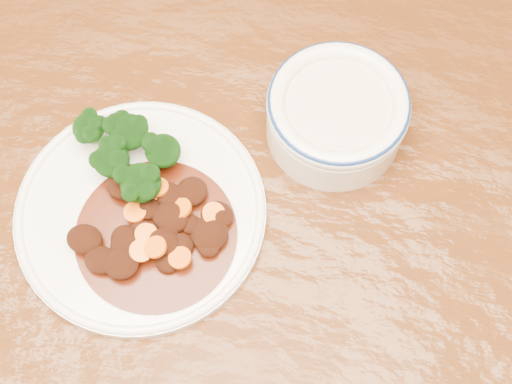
% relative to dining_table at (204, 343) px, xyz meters
% --- Properties ---
extents(dining_table, '(1.61, 1.09, 0.75)m').
position_rel_dining_table_xyz_m(dining_table, '(0.00, 0.00, 0.00)').
color(dining_table, '#4E270D').
rests_on(dining_table, ground).
extents(dinner_plate, '(0.24, 0.24, 0.02)m').
position_rel_dining_table_xyz_m(dinner_plate, '(-0.09, 0.08, 0.09)').
color(dinner_plate, white).
rests_on(dinner_plate, dining_table).
extents(broccoli_florets, '(0.11, 0.08, 0.04)m').
position_rel_dining_table_xyz_m(broccoli_florets, '(-0.11, 0.13, 0.12)').
color(broccoli_florets, '#78A253').
rests_on(broccoli_florets, dinner_plate).
extents(mince_stew, '(0.15, 0.15, 0.03)m').
position_rel_dining_table_xyz_m(mince_stew, '(-0.07, 0.07, 0.10)').
color(mince_stew, '#441507').
rests_on(mince_stew, dinner_plate).
extents(dip_bowl, '(0.14, 0.14, 0.06)m').
position_rel_dining_table_xyz_m(dip_bowl, '(0.06, 0.23, 0.11)').
color(dip_bowl, white).
rests_on(dip_bowl, dining_table).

